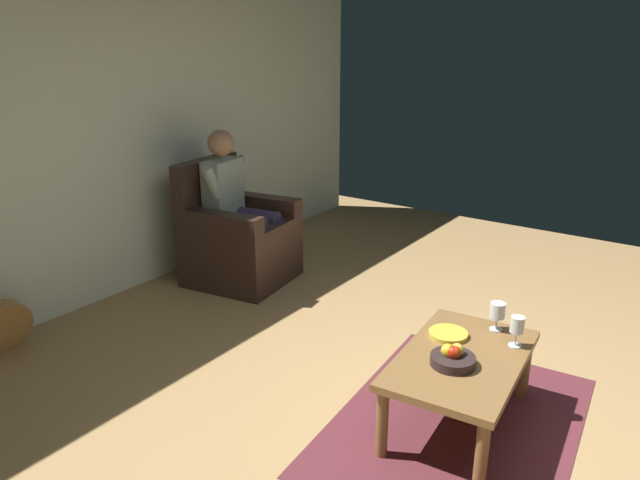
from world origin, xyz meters
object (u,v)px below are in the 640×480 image
(wine_glass_near, at_px, (497,312))
(decorative_dish, at_px, (448,334))
(armchair, at_px, (237,240))
(coffee_table, at_px, (461,366))
(person_seated, at_px, (237,202))
(wine_glass_far, at_px, (517,327))
(fruit_bowl, at_px, (453,357))
(guitar, at_px, (2,320))

(wine_glass_near, distance_m, decorative_dish, 0.31)
(armchair, distance_m, coffee_table, 2.49)
(armchair, distance_m, person_seated, 0.34)
(person_seated, xyz_separation_m, wine_glass_far, (0.58, 2.51, -0.16))
(armchair, bearing_deg, decorative_dish, 64.42)
(fruit_bowl, xyz_separation_m, decorative_dish, (-0.27, -0.14, -0.03))
(guitar, height_order, fruit_bowl, guitar)
(armchair, xyz_separation_m, guitar, (1.80, -0.43, -0.14))
(guitar, xyz_separation_m, wine_glass_near, (-1.34, 2.81, 0.31))
(guitar, distance_m, wine_glass_far, 3.21)
(wine_glass_near, height_order, wine_glass_far, wine_glass_far)
(armchair, bearing_deg, fruit_bowl, 59.49)
(armchair, relative_size, guitar, 1.05)
(armchair, height_order, wine_glass_far, armchair)
(fruit_bowl, bearing_deg, coffee_table, 176.67)
(coffee_table, xyz_separation_m, decorative_dish, (-0.16, -0.15, 0.07))
(coffee_table, relative_size, guitar, 1.04)
(guitar, height_order, wine_glass_near, guitar)
(person_seated, distance_m, wine_glass_near, 2.41)
(guitar, bearing_deg, wine_glass_far, 112.38)
(guitar, bearing_deg, armchair, 166.67)
(guitar, relative_size, wine_glass_near, 5.98)
(armchair, height_order, wine_glass_near, armchair)
(wine_glass_near, bearing_deg, decorative_dish, -39.91)
(person_seated, relative_size, wine_glass_far, 7.46)
(decorative_dish, bearing_deg, person_seated, -107.38)
(guitar, relative_size, wine_glass_far, 5.71)
(person_seated, bearing_deg, armchair, -90.00)
(wine_glass_far, bearing_deg, coffee_table, -36.09)
(armchair, distance_m, guitar, 1.85)
(wine_glass_near, xyz_separation_m, fruit_bowl, (0.49, -0.05, -0.07))
(guitar, bearing_deg, wine_glass_near, 115.54)
(wine_glass_near, bearing_deg, wine_glass_far, 49.87)
(armchair, bearing_deg, guitar, -21.75)
(coffee_table, height_order, wine_glass_near, wine_glass_near)
(person_seated, bearing_deg, wine_glass_far, 68.52)
(person_seated, height_order, coffee_table, person_seated)
(person_seated, height_order, guitar, person_seated)
(armchair, bearing_deg, wine_glass_near, 70.78)
(wine_glass_near, xyz_separation_m, wine_glass_far, (0.12, 0.15, 0.01))
(armchair, height_order, guitar, armchair)
(decorative_dish, bearing_deg, wine_glass_far, 106.38)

